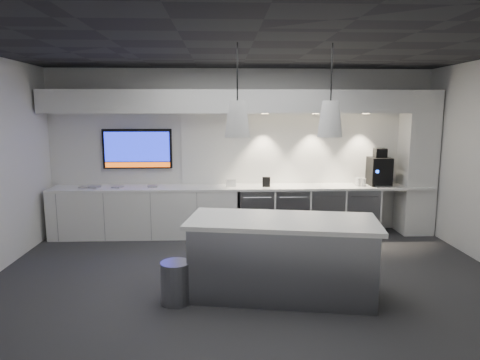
{
  "coord_description": "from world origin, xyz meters",
  "views": [
    {
      "loc": [
        -0.36,
        -5.4,
        2.24
      ],
      "look_at": [
        -0.08,
        1.1,
        1.19
      ],
      "focal_mm": 32.0,
      "sensor_mm": 36.0,
      "label": 1
    }
  ],
  "objects_px": {
    "coffee_machine": "(379,170)",
    "island": "(282,257)",
    "wall_tv": "(137,149)",
    "bin": "(176,282)"
  },
  "relations": [
    {
      "from": "coffee_machine",
      "to": "island",
      "type": "bearing_deg",
      "value": -127.65
    },
    {
      "from": "wall_tv",
      "to": "island",
      "type": "xyz_separation_m",
      "value": [
        2.26,
        -2.89,
        -1.08
      ]
    },
    {
      "from": "wall_tv",
      "to": "island",
      "type": "height_order",
      "value": "wall_tv"
    },
    {
      "from": "bin",
      "to": "coffee_machine",
      "type": "relative_size",
      "value": 0.74
    },
    {
      "from": "island",
      "to": "coffee_machine",
      "type": "relative_size",
      "value": 3.55
    },
    {
      "from": "bin",
      "to": "coffee_machine",
      "type": "height_order",
      "value": "coffee_machine"
    },
    {
      "from": "wall_tv",
      "to": "coffee_machine",
      "type": "relative_size",
      "value": 1.85
    },
    {
      "from": "wall_tv",
      "to": "island",
      "type": "bearing_deg",
      "value": -51.96
    },
    {
      "from": "island",
      "to": "bin",
      "type": "xyz_separation_m",
      "value": [
        -1.27,
        -0.17,
        -0.23
      ]
    },
    {
      "from": "bin",
      "to": "coffee_machine",
      "type": "bearing_deg",
      "value": 39.44
    }
  ]
}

